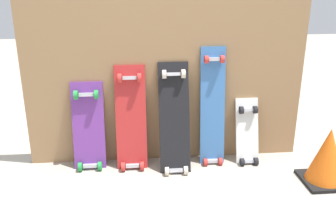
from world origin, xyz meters
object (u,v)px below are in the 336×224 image
at_px(skateboard_black, 175,122).
at_px(skateboard_purple, 89,130).
at_px(traffic_cone, 328,156).
at_px(skateboard_red, 131,122).
at_px(skateboard_white, 247,135).
at_px(skateboard_blue, 213,111).

bearing_deg(skateboard_black, skateboard_purple, 173.98).
bearing_deg(traffic_cone, skateboard_black, 161.84).
height_order(skateboard_purple, skateboard_red, skateboard_red).
xyz_separation_m(skateboard_purple, skateboard_white, (1.21, -0.02, -0.08)).
bearing_deg(skateboard_purple, skateboard_blue, 0.13).
relative_size(skateboard_red, skateboard_black, 0.97).
distance_m(skateboard_purple, traffic_cone, 1.72).
relative_size(skateboard_purple, skateboard_white, 1.28).
height_order(skateboard_black, skateboard_white, skateboard_black).
relative_size(skateboard_white, traffic_cone, 1.37).
distance_m(skateboard_black, skateboard_white, 0.60).
height_order(skateboard_purple, skateboard_blue, skateboard_blue).
height_order(skateboard_blue, skateboard_white, skateboard_blue).
relative_size(skateboard_blue, skateboard_white, 1.71).
relative_size(skateboard_purple, skateboard_blue, 0.74).
bearing_deg(skateboard_purple, skateboard_red, -2.82).
bearing_deg(skateboard_black, skateboard_blue, 13.10).
relative_size(skateboard_red, traffic_cone, 2.03).
bearing_deg(skateboard_purple, skateboard_white, -1.08).
bearing_deg(traffic_cone, skateboard_red, 163.90).
relative_size(skateboard_purple, traffic_cone, 1.75).
distance_m(skateboard_purple, skateboard_black, 0.64).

